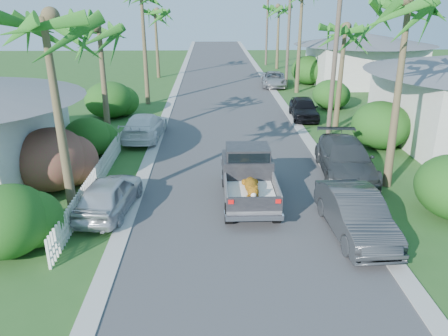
{
  "coord_description": "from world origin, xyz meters",
  "views": [
    {
      "loc": [
        -1.2,
        -11.13,
        7.45
      ],
      "look_at": [
        -0.71,
        4.53,
        1.4
      ],
      "focal_mm": 35.0,
      "sensor_mm": 36.0,
      "label": 1
    }
  ],
  "objects_px": {
    "parked_car_ln": "(109,195)",
    "parked_car_rf": "(304,108)",
    "palm_l_d": "(155,11)",
    "utility_pole_d": "(267,26)",
    "parked_car_rn": "(356,215)",
    "palm_r_a": "(411,1)",
    "utility_pole_b": "(335,56)",
    "pickup_truck": "(248,173)",
    "utility_pole_c": "(288,35)",
    "house_right_far": "(362,61)",
    "palm_r_b": "(345,28)",
    "palm_r_d": "(279,7)",
    "parked_car_rm": "(346,159)",
    "parked_car_lf": "(144,126)",
    "parked_car_rd": "(274,79)",
    "palm_l_b": "(98,28)",
    "palm_l_a": "(45,18)"
  },
  "relations": [
    {
      "from": "palm_r_a",
      "to": "palm_l_d",
      "type": "bearing_deg",
      "value": 114.57
    },
    {
      "from": "palm_l_d",
      "to": "palm_r_a",
      "type": "height_order",
      "value": "palm_r_a"
    },
    {
      "from": "parked_car_lf",
      "to": "utility_pole_d",
      "type": "height_order",
      "value": "utility_pole_d"
    },
    {
      "from": "parked_car_rm",
      "to": "parked_car_lf",
      "type": "bearing_deg",
      "value": 153.65
    },
    {
      "from": "palm_l_d",
      "to": "utility_pole_d",
      "type": "bearing_deg",
      "value": 36.64
    },
    {
      "from": "palm_r_b",
      "to": "parked_car_rf",
      "type": "bearing_deg",
      "value": 126.04
    },
    {
      "from": "house_right_far",
      "to": "utility_pole_c",
      "type": "xyz_separation_m",
      "value": [
        -7.4,
        -2.0,
        2.48
      ]
    },
    {
      "from": "parked_car_rf",
      "to": "palm_r_d",
      "type": "relative_size",
      "value": 0.52
    },
    {
      "from": "parked_car_rd",
      "to": "parked_car_lf",
      "type": "height_order",
      "value": "parked_car_lf"
    },
    {
      "from": "parked_car_rd",
      "to": "parked_car_lf",
      "type": "distance_m",
      "value": 18.51
    },
    {
      "from": "palm_r_b",
      "to": "utility_pole_c",
      "type": "distance_m",
      "value": 13.11
    },
    {
      "from": "palm_r_d",
      "to": "utility_pole_c",
      "type": "distance_m",
      "value": 12.22
    },
    {
      "from": "pickup_truck",
      "to": "utility_pole_d",
      "type": "height_order",
      "value": "utility_pole_d"
    },
    {
      "from": "palm_l_b",
      "to": "utility_pole_c",
      "type": "bearing_deg",
      "value": 52.22
    },
    {
      "from": "parked_car_rf",
      "to": "utility_pole_d",
      "type": "relative_size",
      "value": 0.46
    },
    {
      "from": "parked_car_rd",
      "to": "utility_pole_b",
      "type": "bearing_deg",
      "value": -81.33
    },
    {
      "from": "parked_car_rf",
      "to": "palm_l_d",
      "type": "distance_m",
      "value": 21.15
    },
    {
      "from": "pickup_truck",
      "to": "palm_l_d",
      "type": "bearing_deg",
      "value": 103.06
    },
    {
      "from": "utility_pole_c",
      "to": "parked_car_rd",
      "type": "bearing_deg",
      "value": 138.89
    },
    {
      "from": "parked_car_rd",
      "to": "utility_pole_d",
      "type": "relative_size",
      "value": 0.52
    },
    {
      "from": "pickup_truck",
      "to": "utility_pole_c",
      "type": "xyz_separation_m",
      "value": [
        5.35,
        23.08,
        3.59
      ]
    },
    {
      "from": "parked_car_rm",
      "to": "parked_car_rf",
      "type": "relative_size",
      "value": 1.31
    },
    {
      "from": "pickup_truck",
      "to": "utility_pole_c",
      "type": "bearing_deg",
      "value": 76.94
    },
    {
      "from": "palm_l_b",
      "to": "utility_pole_d",
      "type": "height_order",
      "value": "utility_pole_d"
    },
    {
      "from": "palm_r_b",
      "to": "utility_pole_b",
      "type": "distance_m",
      "value": 2.61
    },
    {
      "from": "palm_r_a",
      "to": "house_right_far",
      "type": "height_order",
      "value": "palm_r_a"
    },
    {
      "from": "palm_l_a",
      "to": "palm_l_d",
      "type": "relative_size",
      "value": 1.06
    },
    {
      "from": "pickup_truck",
      "to": "palm_r_d",
      "type": "relative_size",
      "value": 0.64
    },
    {
      "from": "palm_l_d",
      "to": "utility_pole_b",
      "type": "bearing_deg",
      "value": -60.05
    },
    {
      "from": "parked_car_rd",
      "to": "pickup_truck",
      "type": "bearing_deg",
      "value": -95.23
    },
    {
      "from": "utility_pole_b",
      "to": "utility_pole_d",
      "type": "xyz_separation_m",
      "value": [
        0.0,
        30.0,
        0.0
      ]
    },
    {
      "from": "parked_car_lf",
      "to": "palm_l_a",
      "type": "height_order",
      "value": "palm_l_a"
    },
    {
      "from": "parked_car_rm",
      "to": "parked_car_ln",
      "type": "relative_size",
      "value": 1.33
    },
    {
      "from": "utility_pole_d",
      "to": "palm_l_a",
      "type": "bearing_deg",
      "value": -106.44
    },
    {
      "from": "parked_car_rf",
      "to": "palm_r_a",
      "type": "bearing_deg",
      "value": -80.34
    },
    {
      "from": "pickup_truck",
      "to": "palm_r_b",
      "type": "relative_size",
      "value": 0.71
    },
    {
      "from": "palm_l_b",
      "to": "palm_r_a",
      "type": "xyz_separation_m",
      "value": [
        13.1,
        -6.0,
        1.28
      ]
    },
    {
      "from": "pickup_truck",
      "to": "palm_l_d",
      "type": "relative_size",
      "value": 0.66
    },
    {
      "from": "parked_car_rn",
      "to": "palm_l_d",
      "type": "height_order",
      "value": "palm_l_d"
    },
    {
      "from": "palm_l_d",
      "to": "house_right_far",
      "type": "bearing_deg",
      "value": -11.59
    },
    {
      "from": "parked_car_lf",
      "to": "palm_r_d",
      "type": "distance_m",
      "value": 29.92
    },
    {
      "from": "parked_car_rm",
      "to": "palm_l_d",
      "type": "height_order",
      "value": "palm_l_d"
    },
    {
      "from": "parked_car_rn",
      "to": "palm_l_d",
      "type": "relative_size",
      "value": 0.59
    },
    {
      "from": "parked_car_rn",
      "to": "utility_pole_b",
      "type": "relative_size",
      "value": 0.51
    },
    {
      "from": "utility_pole_d",
      "to": "parked_car_rm",
      "type": "bearing_deg",
      "value": -91.24
    },
    {
      "from": "palm_l_d",
      "to": "palm_r_a",
      "type": "distance_m",
      "value": 30.8
    },
    {
      "from": "parked_car_ln",
      "to": "parked_car_rf",
      "type": "bearing_deg",
      "value": -119.29
    },
    {
      "from": "utility_pole_b",
      "to": "parked_car_rd",
      "type": "bearing_deg",
      "value": 93.54
    },
    {
      "from": "parked_car_rn",
      "to": "palm_r_a",
      "type": "bearing_deg",
      "value": 54.87
    },
    {
      "from": "palm_l_d",
      "to": "utility_pole_d",
      "type": "distance_m",
      "value": 15.19
    }
  ]
}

